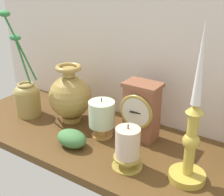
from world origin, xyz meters
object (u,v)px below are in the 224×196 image
Objects in this scene: mantel_clock at (141,111)px; candlestick_tall_left at (192,137)px; pillar_candle_near_clock at (102,116)px; pillar_candle_front at (128,148)px; brass_vase_jar at (27,95)px; brass_vase_bulbous at (70,96)px.

candlestick_tall_left reaches higher than mantel_clock.
mantel_clock reaches higher than pillar_candle_near_clock.
candlestick_tall_left reaches higher than pillar_candle_front.
brass_vase_jar is (-39.51, -7.80, -1.53)cm from mantel_clock.
mantel_clock is 0.91× the size of brass_vase_bulbous.
brass_vase_bulbous is 31.03cm from pillar_candle_front.
candlestick_tall_left reaches higher than brass_vase_jar.
mantel_clock is 40.30cm from brass_vase_jar.
brass_vase_bulbous is 14.57cm from pillar_candle_near_clock.
brass_vase_jar reaches higher than pillar_candle_front.
candlestick_tall_left reaches higher than pillar_candle_near_clock.
brass_vase_bulbous is 0.54× the size of brass_vase_jar.
brass_vase_jar reaches higher than pillar_candle_near_clock.
candlestick_tall_left is 2.01× the size of brass_vase_bulbous.
brass_vase_bulbous is 15.97cm from brass_vase_jar.
pillar_candle_near_clock is (29.30, 2.48, -0.90)cm from brass_vase_jar.
mantel_clock is 1.40× the size of pillar_candle_near_clock.
candlestick_tall_left is 43.96cm from brass_vase_bulbous.
mantel_clock is 0.45× the size of candlestick_tall_left.
brass_vase_bulbous reaches higher than pillar_candle_front.
candlestick_tall_left is 1.08× the size of brass_vase_jar.
brass_vase_bulbous is at bearing 169.40° from candlestick_tall_left.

